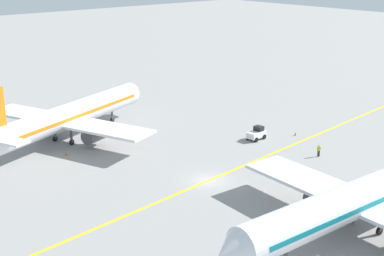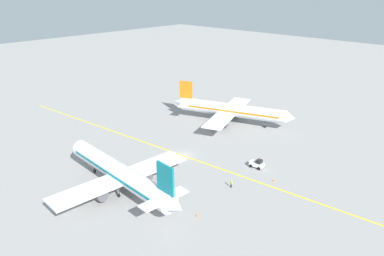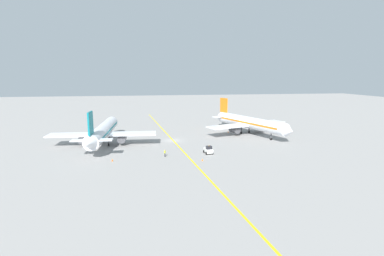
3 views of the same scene
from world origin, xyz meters
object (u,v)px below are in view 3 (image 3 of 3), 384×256
object	(u,v)px
traffic_cone_mid_apron	(228,132)
traffic_cone_by_wingtip	(112,160)
ground_crew_worker	(165,153)
baggage_tug_white	(208,150)
traffic_cone_near_nose	(202,160)
airplane_adjacent_stand	(249,123)
airplane_at_gate	(103,131)

from	to	relation	value
traffic_cone_mid_apron	traffic_cone_by_wingtip	world-z (taller)	same
ground_crew_worker	traffic_cone_by_wingtip	bearing A→B (deg)	-171.72
baggage_tug_white	traffic_cone_near_nose	distance (m)	6.41
baggage_tug_white	traffic_cone_by_wingtip	bearing A→B (deg)	-172.82
traffic_cone_near_nose	baggage_tug_white	bearing A→B (deg)	65.47
traffic_cone_by_wingtip	airplane_adjacent_stand	bearing A→B (deg)	31.07
baggage_tug_white	airplane_adjacent_stand	bearing A→B (deg)	49.99
ground_crew_worker	traffic_cone_by_wingtip	distance (m)	11.71
airplane_adjacent_stand	ground_crew_worker	world-z (taller)	airplane_adjacent_stand
airplane_adjacent_stand	traffic_cone_by_wingtip	world-z (taller)	airplane_adjacent_stand
ground_crew_worker	airplane_adjacent_stand	bearing A→B (deg)	38.31
traffic_cone_mid_apron	ground_crew_worker	bearing A→B (deg)	-131.17
traffic_cone_near_nose	traffic_cone_mid_apron	bearing A→B (deg)	64.02
traffic_cone_near_nose	airplane_at_gate	bearing A→B (deg)	140.11
airplane_adjacent_stand	ground_crew_worker	xyz separation A→B (m)	(-28.23, -22.30, -2.80)
baggage_tug_white	traffic_cone_mid_apron	bearing A→B (deg)	63.68
traffic_cone_near_nose	airplane_adjacent_stand	bearing A→B (deg)	52.87
ground_crew_worker	traffic_cone_by_wingtip	world-z (taller)	ground_crew_worker
baggage_tug_white	traffic_cone_by_wingtip	size ratio (longest dim) A/B	5.67
airplane_at_gate	baggage_tug_white	world-z (taller)	airplane_at_gate
airplane_adjacent_stand	traffic_cone_by_wingtip	distance (m)	46.59
traffic_cone_mid_apron	baggage_tug_white	bearing A→B (deg)	-116.32
airplane_at_gate	airplane_adjacent_stand	size ratio (longest dim) A/B	1.03
traffic_cone_by_wingtip	ground_crew_worker	bearing A→B (deg)	8.28
airplane_adjacent_stand	baggage_tug_white	xyz separation A→B (m)	(-17.80, -21.21, -2.81)
airplane_at_gate	ground_crew_worker	distance (m)	21.30
traffic_cone_by_wingtip	airplane_at_gate	bearing A→B (deg)	102.90
traffic_cone_mid_apron	traffic_cone_by_wingtip	xyz separation A→B (m)	(-34.32, -27.70, 0.00)
airplane_adjacent_stand	traffic_cone_by_wingtip	size ratio (longest dim) A/B	62.55
traffic_cone_near_nose	traffic_cone_mid_apron	size ratio (longest dim) A/B	1.00
ground_crew_worker	traffic_cone_near_nose	distance (m)	9.12
airplane_at_gate	traffic_cone_mid_apron	world-z (taller)	airplane_at_gate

